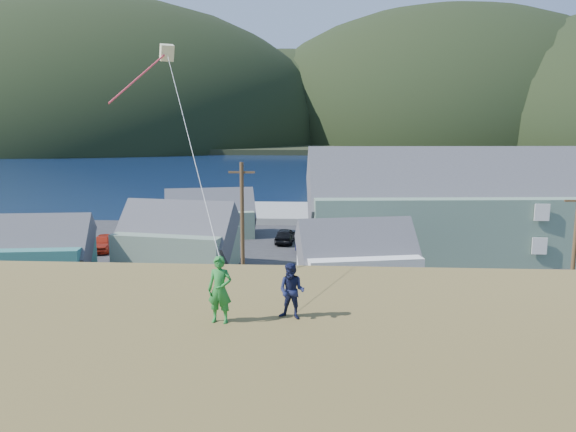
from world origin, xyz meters
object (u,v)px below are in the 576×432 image
at_px(wharf, 260,213).
at_px(kite_flyer_green, 220,290).
at_px(shed_palegreen_near, 177,239).
at_px(lodge, 498,207).
at_px(kite_flyer_navy, 292,291).
at_px(shed_teal, 39,251).
at_px(shed_palegreen_far, 210,215).
at_px(shed_white, 357,261).

bearing_deg(wharf, kite_flyer_green, -84.63).
bearing_deg(wharf, shed_palegreen_near, -98.35).
distance_m(lodge, shed_palegreen_near, 28.63).
relative_size(kite_flyer_green, kite_flyer_navy, 1.17).
distance_m(shed_teal, shed_palegreen_far, 19.82).
bearing_deg(kite_flyer_navy, kite_flyer_green, -151.13).
bearing_deg(shed_teal, kite_flyer_green, -63.30).
distance_m(shed_teal, kite_flyer_green, 34.17).
bearing_deg(kite_flyer_green, shed_teal, 133.57).
bearing_deg(lodge, kite_flyer_navy, -118.92).
bearing_deg(lodge, kite_flyer_green, -120.95).
bearing_deg(lodge, shed_palegreen_far, 160.85).
distance_m(shed_white, shed_palegreen_far, 24.28).
relative_size(wharf, kite_flyer_navy, 17.70).
bearing_deg(wharf, shed_teal, -114.28).
xyz_separation_m(shed_white, shed_palegreen_far, (-14.40, 19.54, -0.11)).
distance_m(wharf, shed_white, 34.89).
relative_size(wharf, lodge, 0.74).
distance_m(wharf, kite_flyer_green, 59.07).
height_order(shed_white, kite_flyer_navy, kite_flyer_navy).
height_order(shed_white, shed_palegreen_far, shed_white).
relative_size(shed_palegreen_far, kite_flyer_navy, 7.07).
distance_m(shed_teal, kite_flyer_navy, 34.89).
distance_m(lodge, kite_flyer_navy, 40.85).
height_order(kite_flyer_green, kite_flyer_navy, kite_flyer_green).
bearing_deg(kite_flyer_navy, shed_palegreen_far, 120.46).
bearing_deg(shed_palegreen_near, lodge, 21.75).
height_order(shed_white, kite_flyer_green, kite_flyer_green).
height_order(lodge, shed_teal, lodge).
distance_m(lodge, shed_teal, 39.16).
height_order(lodge, kite_flyer_navy, lodge).
xyz_separation_m(shed_palegreen_near, kite_flyer_green, (9.44, -31.36, 5.45)).
bearing_deg(shed_white, lodge, 31.05).
relative_size(shed_palegreen_near, shed_palegreen_far, 0.99).
height_order(wharf, kite_flyer_navy, kite_flyer_navy).
xyz_separation_m(wharf, kite_flyer_green, (5.48, -58.32, 7.61)).
height_order(wharf, lodge, lodge).
xyz_separation_m(shed_palegreen_far, kite_flyer_navy, (11.13, -44.27, 5.51)).
relative_size(shed_palegreen_far, kite_flyer_green, 6.02).
bearing_deg(shed_white, shed_palegreen_near, 144.87).
relative_size(lodge, shed_palegreen_far, 3.37).
height_order(shed_teal, kite_flyer_green, kite_flyer_green).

